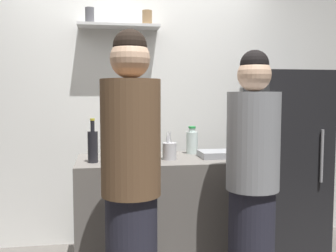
% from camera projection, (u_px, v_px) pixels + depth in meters
% --- Properties ---
extents(back_wall_assembly, '(4.80, 0.32, 2.60)m').
position_uv_depth(back_wall_assembly, '(133.00, 105.00, 3.68)').
color(back_wall_assembly, white).
rests_on(back_wall_assembly, ground).
extents(refrigerator, '(0.61, 0.63, 1.61)m').
position_uv_depth(refrigerator, '(286.00, 160.00, 3.55)').
color(refrigerator, black).
rests_on(refrigerator, ground).
extents(counter, '(1.41, 0.67, 0.91)m').
position_uv_depth(counter, '(168.00, 214.00, 3.06)').
color(counter, '#66605B').
rests_on(counter, ground).
extents(baking_pan, '(0.34, 0.24, 0.05)m').
position_uv_depth(baking_pan, '(221.00, 154.00, 3.05)').
color(baking_pan, gray).
rests_on(baking_pan, counter).
extents(utensil_holder, '(0.11, 0.11, 0.22)m').
position_uv_depth(utensil_holder, '(169.00, 151.00, 2.94)').
color(utensil_holder, '#B2B2B7').
rests_on(utensil_holder, counter).
extents(wine_bottle_pale_glass, '(0.07, 0.07, 0.32)m').
position_uv_depth(wine_bottle_pale_glass, '(135.00, 140.00, 3.23)').
color(wine_bottle_pale_glass, '#B2BFB2').
rests_on(wine_bottle_pale_glass, counter).
extents(wine_bottle_dark_glass, '(0.07, 0.07, 0.32)m').
position_uv_depth(wine_bottle_dark_glass, '(93.00, 146.00, 2.80)').
color(wine_bottle_dark_glass, black).
rests_on(wine_bottle_dark_glass, counter).
extents(wine_bottle_amber_glass, '(0.08, 0.08, 0.34)m').
position_uv_depth(wine_bottle_amber_glass, '(155.00, 144.00, 2.86)').
color(wine_bottle_amber_glass, '#472814').
rests_on(wine_bottle_amber_glass, counter).
extents(wine_bottle_green_glass, '(0.08, 0.08, 0.29)m').
position_uv_depth(wine_bottle_green_glass, '(150.00, 143.00, 3.06)').
color(wine_bottle_green_glass, '#19471E').
rests_on(wine_bottle_green_glass, counter).
extents(water_bottle_plastic, '(0.10, 0.10, 0.23)m').
position_uv_depth(water_bottle_plastic, '(192.00, 142.00, 3.23)').
color(water_bottle_plastic, silver).
rests_on(water_bottle_plastic, counter).
extents(person_grey_hoodie, '(0.34, 0.34, 1.69)m').
position_uv_depth(person_grey_hoodie, '(252.00, 183.00, 2.49)').
color(person_grey_hoodie, '#262633').
rests_on(person_grey_hoodie, ground).
extents(person_brown_jacket, '(0.34, 0.34, 1.77)m').
position_uv_depth(person_brown_jacket, '(131.00, 186.00, 2.20)').
color(person_brown_jacket, '#262633').
rests_on(person_brown_jacket, ground).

